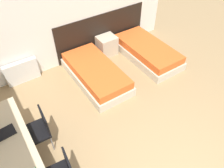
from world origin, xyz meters
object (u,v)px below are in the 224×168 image
object	(u,v)px
bed_near_window	(96,73)
nightstand	(107,46)
bed_near_door	(147,52)
laptop	(0,133)
chair_near_laptop	(38,129)

from	to	relation	value
bed_near_window	nightstand	xyz separation A→B (m)	(0.82, 0.77, 0.07)
bed_near_door	laptop	distance (m)	4.09
bed_near_window	laptop	world-z (taller)	laptop
bed_near_window	bed_near_door	xyz separation A→B (m)	(1.64, 0.00, 0.00)
nightstand	chair_near_laptop	distance (m)	3.14
laptop	nightstand	bearing A→B (deg)	25.97
chair_near_laptop	laptop	size ratio (longest dim) A/B	2.48
bed_near_door	laptop	xyz separation A→B (m)	(-3.91, -1.03, 0.64)
bed_near_window	nightstand	bearing A→B (deg)	43.23
bed_near_door	laptop	bearing A→B (deg)	-165.19
nightstand	laptop	distance (m)	3.62
bed_near_window	nightstand	world-z (taller)	nightstand
nightstand	bed_near_window	bearing A→B (deg)	-136.77
chair_near_laptop	laptop	world-z (taller)	laptop
bed_near_window	chair_near_laptop	bearing A→B (deg)	-149.78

